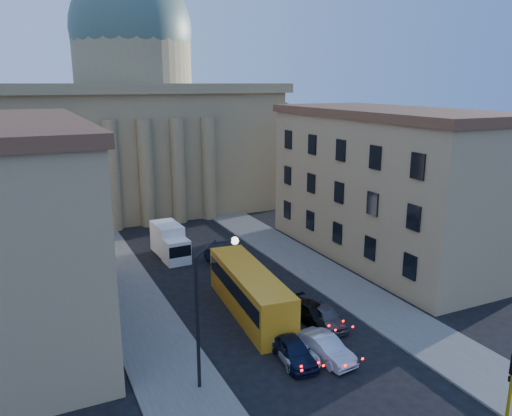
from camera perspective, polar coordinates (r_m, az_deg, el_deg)
The scene contains 15 objects.
sidewalk_left at distance 38.80m, azimuth -12.85°, elevation -12.23°, with size 5.00×60.00×0.15m, color #5B5854.
sidewalk_right at distance 45.05m, azimuth 8.93°, elevation -8.22°, with size 5.00×60.00×0.15m, color #5B5854.
church at distance 73.49m, azimuth -13.44°, elevation 9.69°, with size 68.02×28.76×36.60m.
building_left at distance 39.43m, azimuth -26.90°, elevation -1.60°, with size 11.60×26.60×14.70m.
building_right at distance 51.01m, azimuth 14.64°, elevation 2.76°, with size 11.60×26.60×14.70m.
traffic_light at distance 28.98m, azimuth 27.15°, elevation -17.56°, with size 0.34×0.29×4.30m.
street_lamp at distance 28.20m, azimuth -5.72°, elevation -10.64°, with size 2.62×0.44×8.83m.
car_left_near at distance 32.61m, azimuth 4.30°, elevation -15.92°, with size 1.80×4.47×1.52m, color black.
car_right_near at distance 33.14m, azimuth 7.91°, elevation -15.52°, with size 1.58×4.54×1.50m, color #B6B8BE.
car_left_mid at distance 32.88m, azimuth 4.40°, elevation -15.92°, with size 2.07×4.50×1.25m, color silver.
car_right_mid at distance 37.43m, azimuth 6.61°, elevation -11.91°, with size 1.96×4.83×1.40m, color black.
car_right_far at distance 37.09m, azimuth 8.03°, elevation -12.17°, with size 1.71×4.25×1.45m, color #49484D.
car_right_distant at distance 48.28m, azimuth -4.27°, elevation -5.66°, with size 1.61×4.61×1.52m, color black.
city_bus at distance 38.23m, azimuth -0.74°, elevation -9.36°, with size 3.80×12.32×3.42m.
box_truck at distance 50.77m, azimuth -9.80°, elevation -3.89°, with size 2.59×6.06×3.28m.
Camera 1 is at (-15.40, -16.20, 17.06)m, focal length 35.00 mm.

